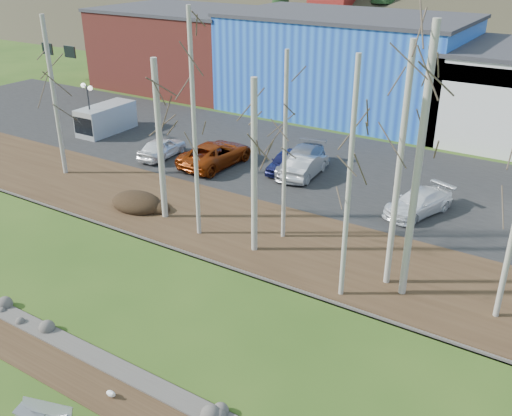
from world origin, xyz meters
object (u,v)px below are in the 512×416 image
Objects in this scene: car_3 at (285,161)px; bench_damaged at (43,415)px; car_5 at (418,202)px; street_lamp at (88,96)px; car_1 at (216,154)px; car_4 at (306,165)px; car_2 at (301,161)px; car_0 at (162,148)px; seagull at (111,394)px; van_grey at (104,119)px.

bench_damaged is at bearing -85.97° from car_3.
street_lamp is at bearing -160.06° from car_5.
car_4 is at bearing -163.18° from car_1.
car_1 is at bearing 9.07° from car_4.
car_4 reaches higher than car_3.
car_2 reaches higher than car_5.
car_0 is 8.84m from car_3.
seagull is at bearing -82.14° from car_5.
car_0 is (7.69, -0.73, -2.47)m from street_lamp.
van_grey is at bearing -3.97° from car_4.
bench_damaged is 24.19m from car_0.
van_grey reaches higher than car_5.
car_4 is 0.90× the size of van_grey.
car_1 reaches higher than car_3.
car_2 is at bearing -42.37° from car_4.
car_0 is (-12.85, 20.50, 0.45)m from bench_damaged.
car_4 is 8.03m from car_5.
car_3 reaches higher than bench_damaged.
car_0 reaches higher than car_3.
van_grey is (-11.63, 1.20, 0.25)m from car_1.
van_grey is at bearing -3.07° from car_1.
street_lamp is 0.91× the size of car_4.
car_4 is (6.00, 1.50, -0.08)m from car_1.
car_1 is 1.31× the size of car_4.
street_lamp reaches higher than car_1.
car_1 is at bearing 131.55° from seagull.
car_1 is at bearing 95.66° from bench_damaged.
street_lamp is at bearing 176.05° from car_2.
car_4 is (-2.77, 22.76, 0.47)m from bench_damaged.
van_grey is at bearing 101.40° from street_lamp.
car_5 is at bearing -16.87° from car_3.
seagull is 0.10× the size of car_4.
car_2 reaches higher than car_3.
car_2 is 8.65m from car_5.
van_grey is (0.14, 1.23, -2.11)m from street_lamp.
car_2 reaches higher than seagull.
car_3 is (-1.01, -0.35, -0.13)m from car_2.
car_1 is 6.18m from car_4.
street_lamp is at bearing -10.56° from car_0.
car_3 is 0.86× the size of car_4.
seagull is 29.60m from van_grey.
car_5 is (5.10, 21.13, 0.40)m from bench_damaged.
car_5 reaches higher than bench_damaged.
seagull is 21.64m from car_2.
car_1 reaches higher than car_4.
street_lamp is 0.83× the size of van_grey.
car_2 reaches higher than car_4.
car_3 is 0.84× the size of car_5.
car_0 is at bearing -15.77° from van_grey.
car_4 is at bearing -47.84° from car_2.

